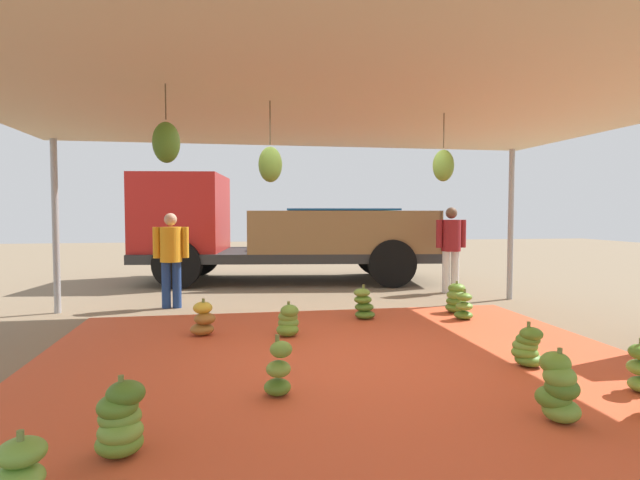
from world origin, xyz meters
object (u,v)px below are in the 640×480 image
Objects in this scene: banana_bunch_4 at (279,371)px; worker_1 at (451,243)px; worker_0 at (171,253)px; banana_bunch_10 at (364,305)px; banana_bunch_2 at (288,321)px; banana_bunch_7 at (527,347)px; banana_bunch_11 at (120,420)px; banana_bunch_3 at (464,307)px; banana_bunch_8 at (456,299)px; cargo_truck_main at (271,230)px; banana_bunch_9 at (203,320)px; banana_bunch_6 at (558,389)px.

worker_1 reaches higher than banana_bunch_4.
banana_bunch_10 is at bearing -25.99° from worker_0.
banana_bunch_2 is 2.80m from banana_bunch_7.
worker_0 reaches higher than banana_bunch_4.
banana_bunch_11 is at bearing -87.02° from worker_0.
banana_bunch_8 reaches higher than banana_bunch_3.
banana_bunch_7 is 7.39m from cargo_truck_main.
worker_0 is (-0.61, 2.05, 0.70)m from banana_bunch_9.
banana_bunch_8 is 1.05× the size of banana_bunch_9.
banana_bunch_10 is at bearing -172.89° from banana_bunch_8.
banana_bunch_8 is (2.72, 1.05, 0.02)m from banana_bunch_2.
cargo_truck_main is (0.50, 7.46, 0.95)m from banana_bunch_4.
banana_bunch_11 is (-3.64, -1.31, 0.03)m from banana_bunch_7.
banana_bunch_11 is 7.78m from worker_1.
banana_bunch_4 is 0.95× the size of banana_bunch_6.
banana_bunch_11 is at bearing -124.06° from banana_bunch_10.
banana_bunch_8 reaches higher than banana_bunch_7.
banana_bunch_11 is at bearing -135.63° from banana_bunch_8.
banana_bunch_7 is at bearing -36.78° from banana_bunch_2.
banana_bunch_10 is 0.07× the size of cargo_truck_main.
banana_bunch_7 is at bearing -45.18° from worker_0.
banana_bunch_11 is at bearing -100.77° from cargo_truck_main.
cargo_truck_main is (1.24, 5.15, 0.97)m from banana_bunch_9.
worker_1 is (4.90, 6.00, 0.74)m from banana_bunch_11.
banana_bunch_7 is at bearing -100.05° from banana_bunch_8.
banana_bunch_7 is 0.92× the size of banana_bunch_8.
banana_bunch_2 is at bearing 143.22° from banana_bunch_7.
worker_1 is at bearing 73.05° from banana_bunch_6.
banana_bunch_4 is 1.02× the size of banana_bunch_11.
worker_0 is at bearing 122.57° from banana_bunch_6.
banana_bunch_9 is at bearing 150.24° from banana_bunch_7.
banana_bunch_11 is (-4.12, -4.03, 0.01)m from banana_bunch_8.
banana_bunch_2 is 3.29m from banana_bunch_11.
banana_bunch_8 is (3.03, 3.16, -0.01)m from banana_bunch_4.
banana_bunch_2 is 0.26× the size of worker_1.
banana_bunch_8 is (0.48, 2.72, 0.02)m from banana_bunch_7.
banana_bunch_6 reaches higher than banana_bunch_2.
banana_bunch_9 is 0.07× the size of cargo_truck_main.
banana_bunch_10 is (-1.42, 0.31, 0.03)m from banana_bunch_3.
worker_0 is at bearing 106.67° from banana_bunch_9.
banana_bunch_9 is at bearing -73.33° from worker_0.
banana_bunch_10 is 0.98× the size of banana_bunch_11.
banana_bunch_4 is 4.62m from worker_0.
worker_0 is (-1.36, 4.36, 0.68)m from banana_bunch_4.
worker_0 reaches higher than banana_bunch_3.
worker_1 is (2.31, 2.16, 0.75)m from banana_bunch_10.
worker_0 is (-4.28, 1.70, 0.72)m from banana_bunch_3.
banana_bunch_10 is 0.30× the size of worker_1.
worker_0 is at bearing -171.66° from worker_1.
cargo_truck_main reaches higher than banana_bunch_2.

